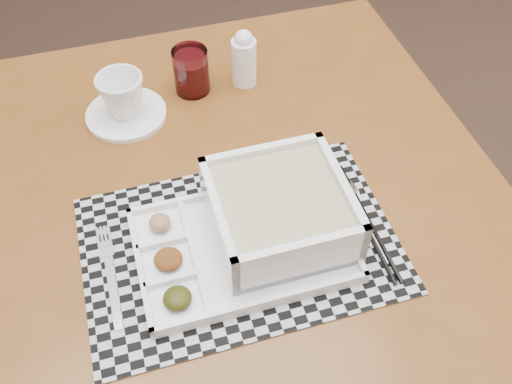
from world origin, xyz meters
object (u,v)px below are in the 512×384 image
serving_tray (270,220)px  cup (122,95)px  dining_table (218,221)px  juice_glass (191,72)px  creamer_bottle (244,58)px

serving_tray → cup: (-0.16, 0.35, 0.01)m
dining_table → cup: bearing=113.0°
juice_glass → dining_table: bearing=-97.7°
cup → dining_table: bearing=-57.8°
juice_glass → creamer_bottle: size_ratio=0.77×
serving_tray → cup: size_ratio=3.89×
creamer_bottle → dining_table: bearing=-118.1°
cup → creamer_bottle: bearing=14.5°
dining_table → juice_glass: (0.04, 0.27, 0.12)m
cup → juice_glass: (0.14, 0.03, -0.01)m
creamer_bottle → serving_tray: bearing=-102.8°
cup → juice_glass: bearing=22.8°
serving_tray → juice_glass: 0.38m
cup → juice_glass: 0.14m
juice_glass → cup: bearing=-166.4°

